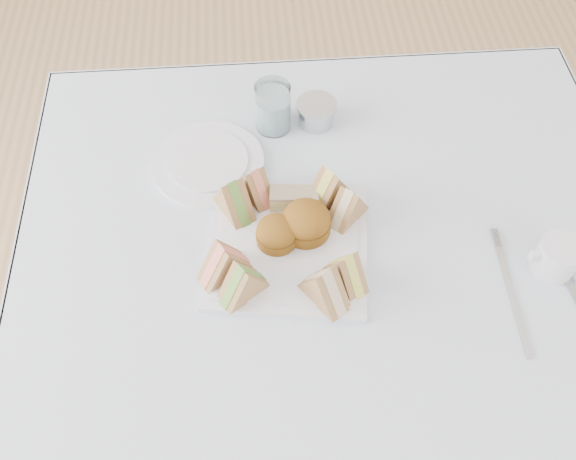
{
  "coord_description": "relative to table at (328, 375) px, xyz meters",
  "views": [
    {
      "loc": [
        -0.12,
        -0.5,
        1.6
      ],
      "look_at": [
        -0.08,
        0.06,
        0.8
      ],
      "focal_mm": 40.0,
      "sensor_mm": 36.0,
      "label": 1
    }
  ],
  "objects": [
    {
      "name": "tea_strainer",
      "position": [
        -0.0,
        0.34,
        0.4
      ],
      "size": [
        0.1,
        0.1,
        0.04
      ],
      "primitive_type": "cylinder",
      "rotation": [
        0.0,
        0.0,
        -0.36
      ],
      "color": "#B3B5BD",
      "rests_on": "tablecloth"
    },
    {
      "name": "sandwich_bl_a",
      "position": [
        -0.16,
        0.14,
        0.42
      ],
      "size": [
        0.07,
        0.09,
        0.07
      ],
      "primitive_type": null,
      "rotation": [
        0.0,
        0.0,
        2.04
      ],
      "color": "#9E7C50",
      "rests_on": "serving_plate"
    },
    {
      "name": "sandwich_br_a",
      "position": [
        0.02,
        0.11,
        0.42
      ],
      "size": [
        0.08,
        0.08,
        0.07
      ],
      "primitive_type": null,
      "rotation": [
        0.0,
        0.0,
        -2.33
      ],
      "color": "#9E7C50",
      "rests_on": "serving_plate"
    },
    {
      "name": "fork",
      "position": [
        0.26,
        -0.05,
        0.38
      ],
      "size": [
        0.02,
        0.19,
        0.0
      ],
      "primitive_type": "cube",
      "rotation": [
        0.0,
        0.0,
        -0.03
      ],
      "color": "#B3B5BD",
      "rests_on": "tablecloth"
    },
    {
      "name": "scone_right",
      "position": [
        -0.05,
        0.09,
        0.41
      ],
      "size": [
        0.09,
        0.09,
        0.05
      ],
      "primitive_type": "cylinder",
      "rotation": [
        0.0,
        0.0,
        0.21
      ],
      "color": "brown",
      "rests_on": "serving_plate"
    },
    {
      "name": "sandwich_fr_a",
      "position": [
        0.01,
        -0.01,
        0.42
      ],
      "size": [
        0.07,
        0.08,
        0.07
      ],
      "primitive_type": null,
      "rotation": [
        0.0,
        0.0,
        -1.04
      ],
      "color": "#9E7C50",
      "rests_on": "serving_plate"
    },
    {
      "name": "sandwich_bl_b",
      "position": [
        -0.12,
        0.16,
        0.42
      ],
      "size": [
        0.07,
        0.08,
        0.07
      ],
      "primitive_type": null,
      "rotation": [
        0.0,
        0.0,
        2.12
      ],
      "color": "#9E7C50",
      "rests_on": "serving_plate"
    },
    {
      "name": "side_plate",
      "position": [
        -0.2,
        0.25,
        0.38
      ],
      "size": [
        0.24,
        0.24,
        0.01
      ],
      "primitive_type": "cylinder",
      "rotation": [
        0.0,
        0.0,
        -0.26
      ],
      "color": "silver",
      "rests_on": "tablecloth"
    },
    {
      "name": "sandwich_fl_a",
      "position": [
        -0.17,
        0.02,
        0.42
      ],
      "size": [
        0.09,
        0.07,
        0.07
      ],
      "primitive_type": null,
      "rotation": [
        0.0,
        0.0,
        0.52
      ],
      "color": "#9E7C50",
      "rests_on": "serving_plate"
    },
    {
      "name": "water_glass",
      "position": [
        -0.08,
        0.33,
        0.42
      ],
      "size": [
        0.07,
        0.07,
        0.09
      ],
      "primitive_type": "cylinder",
      "rotation": [
        0.0,
        0.0,
        -0.15
      ],
      "color": "white",
      "rests_on": "tablecloth"
    },
    {
      "name": "table",
      "position": [
        0.0,
        0.0,
        0.0
      ],
      "size": [
        0.9,
        0.9,
        0.74
      ],
      "primitive_type": "cube",
      "color": "brown",
      "rests_on": "floor"
    },
    {
      "name": "floor",
      "position": [
        0.0,
        0.0,
        -0.37
      ],
      "size": [
        4.0,
        4.0,
        0.0
      ],
      "primitive_type": "plane",
      "color": "#9E7751",
      "rests_on": "ground"
    },
    {
      "name": "sandwich_fl_b",
      "position": [
        -0.15,
        -0.02,
        0.42
      ],
      "size": [
        0.08,
        0.07,
        0.07
      ],
      "primitive_type": null,
      "rotation": [
        0.0,
        0.0,
        0.62
      ],
      "color": "#9E7C50",
      "rests_on": "serving_plate"
    },
    {
      "name": "pastry_slice",
      "position": [
        -0.06,
        0.14,
        0.41
      ],
      "size": [
        0.08,
        0.04,
        0.04
      ],
      "primitive_type": "cube",
      "rotation": [
        0.0,
        0.0,
        -0.08
      ],
      "color": "tan",
      "rests_on": "serving_plate"
    },
    {
      "name": "serving_plate",
      "position": [
        -0.08,
        0.06,
        0.38
      ],
      "size": [
        0.28,
        0.28,
        0.01
      ],
      "primitive_type": "cube",
      "rotation": [
        0.0,
        0.0,
        -0.15
      ],
      "color": "silver",
      "rests_on": "tablecloth"
    },
    {
      "name": "sandwich_br_b",
      "position": [
        -0.0,
        0.15,
        0.43
      ],
      "size": [
        0.09,
        0.08,
        0.07
      ],
      "primitive_type": null,
      "rotation": [
        0.0,
        0.0,
        -2.49
      ],
      "color": "#9E7C50",
      "rests_on": "serving_plate"
    },
    {
      "name": "sandwich_fr_b",
      "position": [
        -0.03,
        -0.03,
        0.42
      ],
      "size": [
        0.08,
        0.09,
        0.07
      ],
      "primitive_type": null,
      "rotation": [
        0.0,
        0.0,
        -0.94
      ],
      "color": "#9E7C50",
      "rests_on": "serving_plate"
    },
    {
      "name": "creamer_jug",
      "position": [
        0.33,
        -0.0,
        0.41
      ],
      "size": [
        0.07,
        0.07,
        0.06
      ],
      "primitive_type": "cylinder",
      "rotation": [
        0.0,
        0.0,
        0.05
      ],
      "color": "silver",
      "rests_on": "tablecloth"
    },
    {
      "name": "scone_left",
      "position": [
        -0.09,
        0.07,
        0.41
      ],
      "size": [
        0.07,
        0.07,
        0.04
      ],
      "primitive_type": "cylinder",
      "rotation": [
        0.0,
        0.0,
        -0.12
      ],
      "color": "brown",
      "rests_on": "serving_plate"
    },
    {
      "name": "tablecloth",
      "position": [
        0.0,
        0.0,
        0.37
      ],
      "size": [
        1.02,
        1.02,
        0.01
      ],
      "primitive_type": "cube",
      "color": "#A8B0C2",
      "rests_on": "table"
    }
  ]
}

